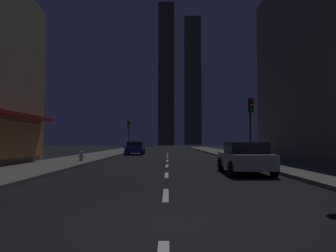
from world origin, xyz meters
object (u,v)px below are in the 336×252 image
at_px(car_parked_far, 136,148).
at_px(traffic_light_near_right, 251,115).
at_px(fire_hydrant_far_left, 82,156).
at_px(traffic_light_far_left, 129,129).
at_px(car_parked_near, 245,158).

distance_m(car_parked_far, traffic_light_near_right, 17.40).
height_order(fire_hydrant_far_left, traffic_light_far_left, traffic_light_far_left).
bearing_deg(fire_hydrant_far_left, car_parked_near, -37.33).
bearing_deg(car_parked_far, traffic_light_near_right, -58.11).
height_order(car_parked_near, traffic_light_far_left, traffic_light_far_left).
bearing_deg(traffic_light_far_left, traffic_light_near_right, -65.36).
relative_size(car_parked_far, traffic_light_far_left, 1.01).
xyz_separation_m(car_parked_near, fire_hydrant_far_left, (-9.50, 7.25, -0.29)).
bearing_deg(fire_hydrant_far_left, traffic_light_near_right, -5.25).
relative_size(fire_hydrant_far_left, traffic_light_near_right, 0.16).
xyz_separation_m(car_parked_near, traffic_light_near_right, (1.90, 6.20, 2.45)).
bearing_deg(car_parked_near, fire_hydrant_far_left, 142.67).
relative_size(car_parked_far, fire_hydrant_far_left, 6.48).
bearing_deg(traffic_light_near_right, traffic_light_far_left, 114.64).
height_order(car_parked_far, traffic_light_near_right, traffic_light_near_right).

